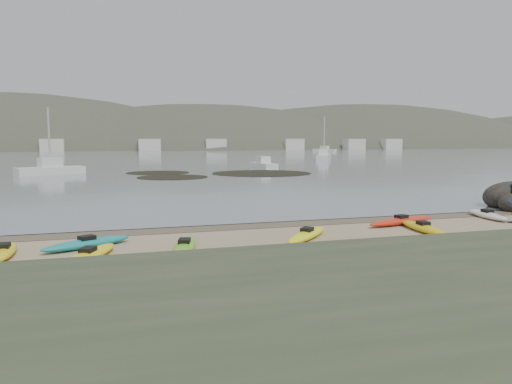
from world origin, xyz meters
name	(u,v)px	position (x,y,z in m)	size (l,w,h in m)	color
ground	(256,223)	(0.00, 0.00, 0.00)	(600.00, 600.00, 0.00)	tan
wet_sand	(258,224)	(0.00, -0.30, 0.00)	(60.00, 60.00, 0.00)	brown
water	(115,145)	(0.00, 300.00, 0.01)	(1200.00, 1200.00, 0.00)	slate
kayaks	(275,235)	(-0.36, -3.73, 0.17)	(22.70, 6.92, 0.34)	red
kelp_mats	(219,174)	(5.56, 32.68, 0.03)	(20.77, 14.67, 0.04)	black
moored_boats	(178,157)	(7.15, 75.89, 0.53)	(104.08, 86.48, 1.16)	silver
far_hills	(214,184)	(39.38, 193.97, -15.93)	(550.00, 135.00, 80.00)	#384235
far_town	(145,145)	(6.00, 145.00, 2.00)	(199.00, 5.00, 4.00)	beige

